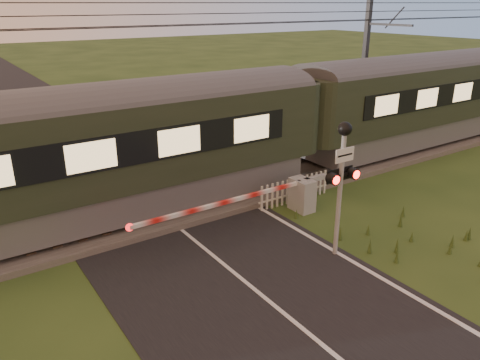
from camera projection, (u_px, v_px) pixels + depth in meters
ground at (289, 319)px, 9.64m from camera, size 160.00×160.00×0.00m
road at (297, 324)px, 9.46m from camera, size 6.00×140.00×0.03m
track_bed at (157, 208)px, 14.66m from camera, size 140.00×3.40×0.39m
overhead_wires at (143, 18)px, 12.65m from camera, size 120.00×0.62×0.62m
train at (298, 119)px, 16.88m from camera, size 40.36×2.78×3.76m
boom_gate at (294, 195)px, 14.33m from camera, size 6.62×0.79×1.05m
crossing_signal at (342, 166)px, 11.26m from camera, size 0.89×0.36×3.51m
picket_fence at (295, 190)px, 15.16m from camera, size 2.86×0.07×0.83m
catenary_mast at (365, 66)px, 21.21m from camera, size 0.21×2.45×6.55m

